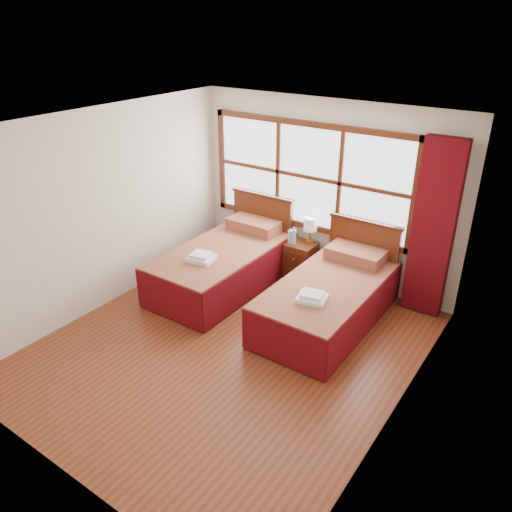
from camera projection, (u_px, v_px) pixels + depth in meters
The scene contains 15 objects.
floor at pixel (230, 347), 5.96m from camera, with size 4.50×4.50×0.00m, color brown.
ceiling at pixel (223, 127), 4.82m from camera, with size 4.50×4.50×0.00m, color white.
wall_back at pixel (324, 193), 7.05m from camera, with size 4.00×4.00×0.00m, color silver.
wall_left at pixel (104, 211), 6.41m from camera, with size 4.50×4.50×0.00m, color silver.
wall_right at pixel (407, 304), 4.36m from camera, with size 4.50×4.50×0.00m, color silver.
window at pixel (308, 177), 7.06m from camera, with size 3.16×0.06×1.56m.
curtain at pixel (433, 230), 6.18m from camera, with size 0.50×0.16×2.30m, color #5D0910.
bed_left at pixel (226, 263), 7.19m from camera, with size 1.15×2.23×1.12m.
bed_right at pixel (330, 298), 6.34m from camera, with size 1.11×2.15×1.08m.
nightstand at pixel (300, 261), 7.41m from camera, with size 0.41×0.41×0.55m.
towels_left at pixel (201, 257), 6.68m from camera, with size 0.39×0.36×0.10m.
towels_right at pixel (312, 297), 5.79m from camera, with size 0.39×0.36×0.10m.
lamp at pixel (311, 225), 7.24m from camera, with size 0.20×0.20×0.38m.
bottle_near at pixel (290, 237), 7.27m from camera, with size 0.06×0.06×0.22m.
bottle_far at pixel (294, 237), 7.23m from camera, with size 0.07×0.07×0.26m.
Camera 1 is at (3.04, -3.82, 3.59)m, focal length 35.00 mm.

